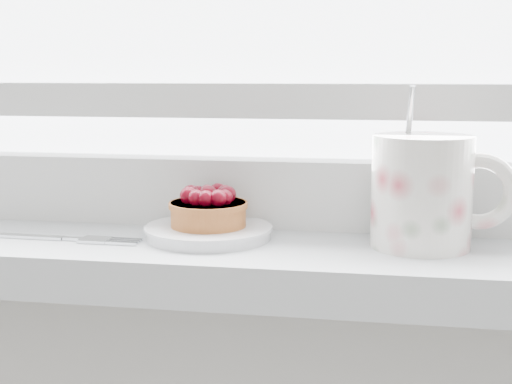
% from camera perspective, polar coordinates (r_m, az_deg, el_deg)
% --- Properties ---
extents(saucer, '(0.12, 0.12, 0.01)m').
position_cam_1_polar(saucer, '(0.69, -3.82, -3.22)').
color(saucer, silver).
rests_on(saucer, windowsill).
extents(raspberry_tart, '(0.08, 0.08, 0.04)m').
position_cam_1_polar(raspberry_tart, '(0.69, -3.82, -1.28)').
color(raspberry_tart, brown).
rests_on(raspberry_tart, saucer).
extents(floral_mug, '(0.13, 0.09, 0.15)m').
position_cam_1_polar(floral_mug, '(0.67, 13.42, 0.21)').
color(floral_mug, silver).
rests_on(floral_mug, windowsill).
extents(fork, '(0.18, 0.02, 0.00)m').
position_cam_1_polar(fork, '(0.72, -16.27, -3.51)').
color(fork, silver).
rests_on(fork, windowsill).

